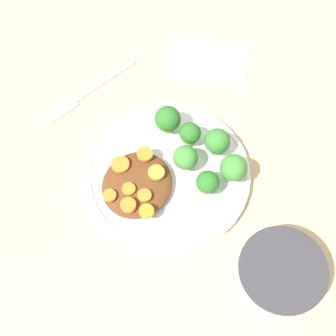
# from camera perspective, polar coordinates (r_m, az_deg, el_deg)

# --- Properties ---
(ground_plane) EXTENTS (4.00, 4.00, 0.00)m
(ground_plane) POSITION_cam_1_polar(r_m,az_deg,el_deg) (0.74, -0.00, -1.06)
(ground_plane) COLOR tan
(plate) EXTENTS (0.26, 0.26, 0.02)m
(plate) POSITION_cam_1_polar(r_m,az_deg,el_deg) (0.73, -0.00, -0.71)
(plate) COLOR white
(plate) RESTS_ON ground_plane
(dip_bowl) EXTENTS (0.12, 0.12, 0.05)m
(dip_bowl) POSITION_cam_1_polar(r_m,az_deg,el_deg) (0.68, 13.58, -12.25)
(dip_bowl) COLOR silver
(dip_bowl) RESTS_ON ground_plane
(stew_mound) EXTENTS (0.10, 0.11, 0.02)m
(stew_mound) POSITION_cam_1_polar(r_m,az_deg,el_deg) (0.71, -3.79, -1.99)
(stew_mound) COLOR #5B3319
(stew_mound) RESTS_ON plate
(broccoli_floret_0) EXTENTS (0.04, 0.04, 0.05)m
(broccoli_floret_0) POSITION_cam_1_polar(r_m,az_deg,el_deg) (0.72, 6.00, 3.20)
(broccoli_floret_0) COLOR #759E51
(broccoli_floret_0) RESTS_ON plate
(broccoli_floret_1) EXTENTS (0.04, 0.04, 0.05)m
(broccoli_floret_1) POSITION_cam_1_polar(r_m,az_deg,el_deg) (0.71, 2.15, 1.25)
(broccoli_floret_1) COLOR #759E51
(broccoli_floret_1) RESTS_ON plate
(broccoli_floret_2) EXTENTS (0.04, 0.04, 0.05)m
(broccoli_floret_2) POSITION_cam_1_polar(r_m,az_deg,el_deg) (0.70, 4.84, -1.81)
(broccoli_floret_2) COLOR #759E51
(broccoli_floret_2) RESTS_ON plate
(broccoli_floret_3) EXTENTS (0.04, 0.04, 0.06)m
(broccoli_floret_3) POSITION_cam_1_polar(r_m,az_deg,el_deg) (0.74, -0.05, 5.96)
(broccoli_floret_3) COLOR #759E51
(broccoli_floret_3) RESTS_ON plate
(broccoli_floret_4) EXTENTS (0.04, 0.04, 0.06)m
(broccoli_floret_4) POSITION_cam_1_polar(r_m,az_deg,el_deg) (0.70, 7.99, -0.01)
(broccoli_floret_4) COLOR #759E51
(broccoli_floret_4) RESTS_ON plate
(broccoli_floret_5) EXTENTS (0.03, 0.03, 0.05)m
(broccoli_floret_5) POSITION_cam_1_polar(r_m,az_deg,el_deg) (0.73, 2.70, 4.16)
(broccoli_floret_5) COLOR #7FA85B
(broccoli_floret_5) RESTS_ON plate
(carrot_slice_0) EXTENTS (0.02, 0.02, 0.01)m
(carrot_slice_0) POSITION_cam_1_polar(r_m,az_deg,el_deg) (0.71, -2.95, 1.52)
(carrot_slice_0) COLOR orange
(carrot_slice_0) RESTS_ON stew_mound
(carrot_slice_1) EXTENTS (0.02, 0.02, 0.00)m
(carrot_slice_1) POSITION_cam_1_polar(r_m,az_deg,el_deg) (0.69, -2.89, -3.36)
(carrot_slice_1) COLOR orange
(carrot_slice_1) RESTS_ON stew_mound
(carrot_slice_2) EXTENTS (0.02, 0.02, 0.01)m
(carrot_slice_2) POSITION_cam_1_polar(r_m,az_deg,el_deg) (0.69, -4.82, -2.57)
(carrot_slice_2) COLOR orange
(carrot_slice_2) RESTS_ON stew_mound
(carrot_slice_3) EXTENTS (0.02, 0.02, 0.01)m
(carrot_slice_3) POSITION_cam_1_polar(r_m,az_deg,el_deg) (0.68, -4.87, -4.53)
(carrot_slice_3) COLOR orange
(carrot_slice_3) RESTS_ON stew_mound
(carrot_slice_4) EXTENTS (0.03, 0.03, 0.01)m
(carrot_slice_4) POSITION_cam_1_polar(r_m,az_deg,el_deg) (0.71, -5.84, 0.43)
(carrot_slice_4) COLOR orange
(carrot_slice_4) RESTS_ON stew_mound
(carrot_slice_5) EXTENTS (0.03, 0.03, 0.00)m
(carrot_slice_5) POSITION_cam_1_polar(r_m,az_deg,el_deg) (0.70, -1.44, -0.56)
(carrot_slice_5) COLOR orange
(carrot_slice_5) RESTS_ON stew_mound
(carrot_slice_6) EXTENTS (0.02, 0.02, 0.01)m
(carrot_slice_6) POSITION_cam_1_polar(r_m,az_deg,el_deg) (0.68, -2.64, -5.29)
(carrot_slice_6) COLOR orange
(carrot_slice_6) RESTS_ON stew_mound
(carrot_slice_7) EXTENTS (0.02, 0.02, 0.00)m
(carrot_slice_7) POSITION_cam_1_polar(r_m,az_deg,el_deg) (0.69, -7.15, -3.35)
(carrot_slice_7) COLOR orange
(carrot_slice_7) RESTS_ON stew_mound
(fork) EXTENTS (0.09, 0.18, 0.01)m
(fork) POSITION_cam_1_polar(r_m,az_deg,el_deg) (0.83, -10.27, 8.83)
(fork) COLOR #B2B2B2
(fork) RESTS_ON ground_plane
(napkin) EXTENTS (0.16, 0.13, 0.01)m
(napkin) POSITION_cam_1_polar(r_m,az_deg,el_deg) (0.87, 4.99, 12.94)
(napkin) COLOR white
(napkin) RESTS_ON ground_plane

